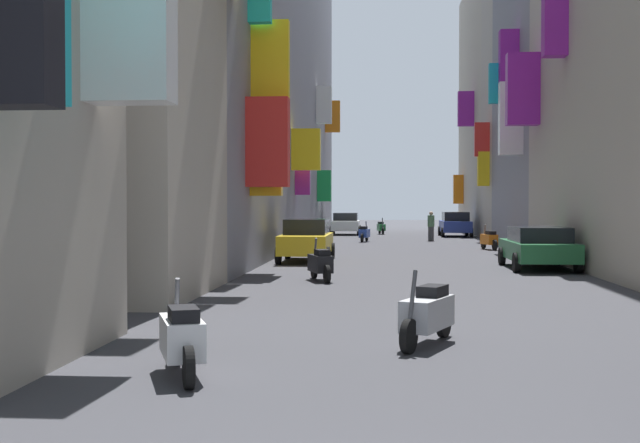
% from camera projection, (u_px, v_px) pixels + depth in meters
% --- Properties ---
extents(ground_plane, '(140.00, 140.00, 0.00)m').
position_uv_depth(ground_plane, '(406.00, 254.00, 32.26)').
color(ground_plane, '#38383D').
extents(building_left_mid_c, '(7.32, 5.56, 13.26)m').
position_uv_depth(building_left_mid_c, '(147.00, 50.00, 23.30)').
color(building_left_mid_c, gray).
rests_on(building_left_mid_c, ground).
extents(building_left_far, '(7.28, 36.70, 20.52)m').
position_uv_depth(building_left_far, '(258.00, 59.00, 44.28)').
color(building_left_far, gray).
rests_on(building_left_far, ground).
extents(building_right_mid_b, '(7.22, 10.86, 16.53)m').
position_uv_depth(building_right_mid_b, '(572.00, 73.00, 37.17)').
color(building_right_mid_b, gray).
rests_on(building_right_mid_b, ground).
extents(building_right_mid_c, '(6.83, 4.81, 17.58)m').
position_uv_depth(building_right_mid_c, '(539.00, 87.00, 44.98)').
color(building_right_mid_c, '#B2A899').
rests_on(building_right_mid_c, ground).
extents(building_right_far, '(7.04, 14.01, 17.55)m').
position_uv_depth(building_right_far, '(512.00, 107.00, 54.36)').
color(building_right_far, '#BCB29E').
rests_on(building_right_far, ground).
extents(parked_car_blue, '(1.93, 4.19, 1.56)m').
position_uv_depth(parked_car_blue, '(455.00, 224.00, 49.82)').
color(parked_car_blue, navy).
rests_on(parked_car_blue, ground).
extents(parked_car_yellow, '(1.85, 4.09, 1.52)m').
position_uv_depth(parked_car_yellow, '(307.00, 239.00, 28.19)').
color(parked_car_yellow, gold).
rests_on(parked_car_yellow, ground).
extents(parked_car_white, '(1.97, 3.93, 1.46)m').
position_uv_depth(parked_car_white, '(346.00, 223.00, 52.82)').
color(parked_car_white, white).
rests_on(parked_car_white, ground).
extents(parked_car_green, '(1.99, 4.37, 1.34)m').
position_uv_depth(parked_car_green, '(538.00, 246.00, 24.81)').
color(parked_car_green, '#236638').
rests_on(parked_car_green, ground).
extents(scooter_silver, '(0.87, 1.86, 1.13)m').
position_uv_depth(scooter_silver, '(428.00, 313.00, 11.41)').
color(scooter_silver, '#ADADB2').
rests_on(scooter_silver, ground).
extents(scooter_orange, '(0.68, 1.91, 1.13)m').
position_uv_depth(scooter_orange, '(489.00, 239.00, 35.34)').
color(scooter_orange, orange).
rests_on(scooter_orange, ground).
extents(scooter_blue, '(0.61, 1.89, 1.13)m').
position_uv_depth(scooter_blue, '(364.00, 233.00, 42.73)').
color(scooter_blue, '#2D4CAD').
rests_on(scooter_blue, ground).
extents(scooter_green, '(0.62, 1.82, 1.13)m').
position_uv_depth(scooter_green, '(381.00, 227.00, 53.53)').
color(scooter_green, '#287F3D').
rests_on(scooter_green, ground).
extents(scooter_white, '(0.80, 1.79, 1.13)m').
position_uv_depth(scooter_white, '(182.00, 337.00, 9.34)').
color(scooter_white, silver).
rests_on(scooter_white, ground).
extents(scooter_black, '(0.78, 1.86, 1.13)m').
position_uv_depth(scooter_black, '(320.00, 264.00, 20.97)').
color(scooter_black, black).
rests_on(scooter_black, ground).
extents(pedestrian_near_left, '(0.52, 0.52, 1.65)m').
position_uv_depth(pedestrian_near_left, '(431.00, 226.00, 43.69)').
color(pedestrian_near_left, '#3F3F3F').
rests_on(pedestrian_near_left, ground).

